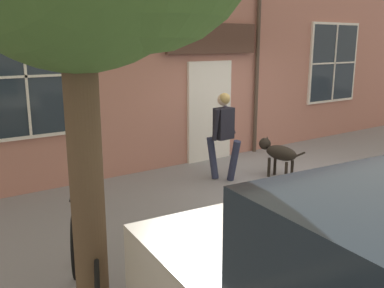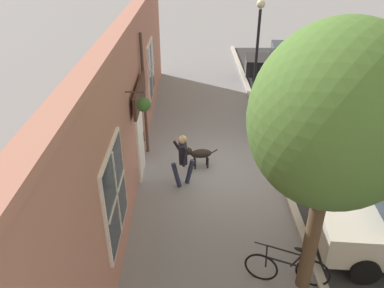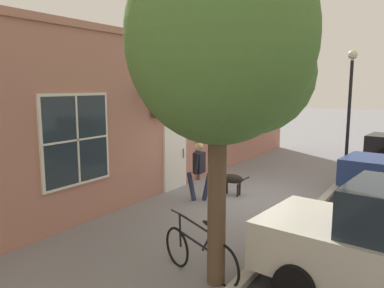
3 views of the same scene
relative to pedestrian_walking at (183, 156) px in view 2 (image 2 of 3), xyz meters
name	(u,v)px [view 2 (image 2 of 3)]	position (x,y,z in m)	size (l,w,h in m)	color
ground_plane	(213,167)	(0.91, 0.90, -0.95)	(90.00, 90.00, 0.00)	gray
storefront_facade	(132,100)	(-1.43, 0.89, 1.30)	(0.95, 18.00, 4.50)	#B27566
pedestrian_walking	(183,156)	(0.00, 0.00, 0.00)	(0.67, 0.55, 1.61)	#282D47
dog_on_leash	(199,154)	(0.47, 0.93, -0.47)	(1.06, 0.37, 0.73)	black
street_tree_by_curb	(339,123)	(2.61, -3.47, 2.73)	(2.86, 2.57, 5.38)	brown
leaning_bicycle	(287,268)	(2.18, -3.48, -0.58)	(1.69, 0.47, 1.01)	black
parked_car_mid_block	(335,112)	(5.34, 3.13, -0.07)	(4.44, 2.23, 1.75)	navy
parked_car_far_end	(291,62)	(5.16, 9.01, -0.07)	(4.44, 2.23, 1.75)	black
street_lamp	(258,40)	(2.77, 5.31, 1.91)	(0.32, 0.32, 4.31)	black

